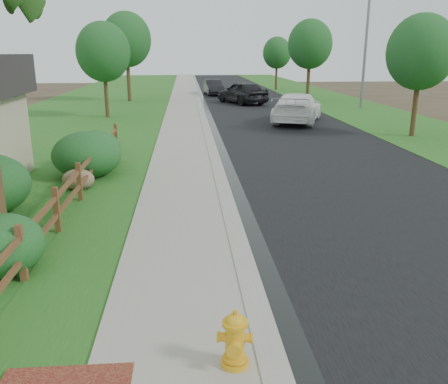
{
  "coord_description": "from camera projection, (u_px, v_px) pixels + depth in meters",
  "views": [
    {
      "loc": [
        -0.66,
        -5.14,
        3.98
      ],
      "look_at": [
        0.2,
        5.49,
        0.81
      ],
      "focal_mm": 38.0,
      "sensor_mm": 36.0,
      "label": 1
    }
  ],
  "objects": [
    {
      "name": "white_suv",
      "position": [
        297.0,
        108.0,
        27.33
      ],
      "size": [
        4.28,
        6.28,
        1.69
      ],
      "primitive_type": "imported",
      "rotation": [
        0.0,
        0.0,
        2.78
      ],
      "color": "white",
      "rests_on": "road"
    },
    {
      "name": "road",
      "position": [
        248.0,
        100.0,
        39.88
      ],
      "size": [
        8.0,
        90.0,
        0.02
      ],
      "primitive_type": "cube",
      "color": "black",
      "rests_on": "ground"
    },
    {
      "name": "shrub_d",
      "position": [
        87.0,
        155.0,
        15.39
      ],
      "size": [
        2.68,
        2.68,
        1.51
      ],
      "primitive_type": "ellipsoid",
      "rotation": [
        0.0,
        0.0,
        -0.24
      ],
      "color": "#17411C",
      "rests_on": "ground"
    },
    {
      "name": "tree_mid_right",
      "position": [
        310.0,
        44.0,
        38.48
      ],
      "size": [
        3.6,
        3.6,
        6.53
      ],
      "color": "#332115",
      "rests_on": "ground"
    },
    {
      "name": "dark_car_mid",
      "position": [
        242.0,
        92.0,
        37.23
      ],
      "size": [
        4.01,
        5.51,
        1.74
      ],
      "primitive_type": "imported",
      "rotation": [
        0.0,
        0.0,
        3.57
      ],
      "color": "black",
      "rests_on": "road"
    },
    {
      "name": "tree_mid_left",
      "position": [
        126.0,
        40.0,
        37.9
      ],
      "size": [
        3.96,
        3.96,
        7.07
      ],
      "color": "#332115",
      "rests_on": "ground"
    },
    {
      "name": "dark_car_far",
      "position": [
        213.0,
        87.0,
        44.8
      ],
      "size": [
        1.81,
        4.3,
        1.38
      ],
      "primitive_type": "imported",
      "rotation": [
        0.0,
        0.0,
        0.08
      ],
      "color": "black",
      "rests_on": "road"
    },
    {
      "name": "tree_near_right",
      "position": [
        421.0,
        52.0,
        21.91
      ],
      "size": [
        3.16,
        3.16,
        5.69
      ],
      "color": "#332115",
      "rests_on": "ground"
    },
    {
      "name": "shrub_a",
      "position": [
        1.0,
        245.0,
        8.66
      ],
      "size": [
        1.75,
        1.75,
        1.15
      ],
      "primitive_type": "ellipsoid",
      "rotation": [
        0.0,
        0.0,
        0.15
      ],
      "color": "#17411C",
      "rests_on": "ground"
    },
    {
      "name": "grass_strip",
      "position": [
        160.0,
        101.0,
        39.31
      ],
      "size": [
        1.6,
        90.0,
        0.06
      ],
      "primitive_type": "cube",
      "color": "#17521C",
      "rests_on": "ground"
    },
    {
      "name": "lawn_near",
      "position": [
        96.0,
        102.0,
        38.92
      ],
      "size": [
        9.0,
        90.0,
        0.04
      ],
      "primitive_type": "cube",
      "color": "#17521C",
      "rests_on": "ground"
    },
    {
      "name": "streetlight",
      "position": [
        365.0,
        30.0,
        32.72
      ],
      "size": [
        2.09,
        1.05,
        9.53
      ],
      "color": "gray",
      "rests_on": "ground"
    },
    {
      "name": "tree_near_left",
      "position": [
        103.0,
        52.0,
        28.49
      ],
      "size": [
        3.24,
        3.24,
        5.74
      ],
      "color": "#332115",
      "rests_on": "ground"
    },
    {
      "name": "ground",
      "position": [
        243.0,
        374.0,
        6.09
      ],
      "size": [
        120.0,
        120.0,
        0.0
      ],
      "primitive_type": "plane",
      "color": "#3E2F21"
    },
    {
      "name": "verge_far",
      "position": [
        328.0,
        100.0,
        40.41
      ],
      "size": [
        6.0,
        90.0,
        0.04
      ],
      "primitive_type": "cube",
      "color": "#17521C",
      "rests_on": "ground"
    },
    {
      "name": "boulder",
      "position": [
        78.0,
        180.0,
        14.11
      ],
      "size": [
        1.15,
        1.01,
        0.63
      ],
      "primitive_type": "ellipsoid",
      "rotation": [
        0.0,
        0.0,
        -0.37
      ],
      "color": "brown",
      "rests_on": "ground"
    },
    {
      "name": "fire_hydrant",
      "position": [
        235.0,
        340.0,
        6.01
      ],
      "size": [
        0.52,
        0.42,
        0.79
      ],
      "color": "yellow",
      "rests_on": "sidewalk"
    },
    {
      "name": "curb",
      "position": [
        198.0,
        100.0,
        39.55
      ],
      "size": [
        0.4,
        90.0,
        0.12
      ],
      "primitive_type": "cube",
      "color": "gray",
      "rests_on": "ground"
    },
    {
      "name": "ranch_fence",
      "position": [
        69.0,
        193.0,
        11.76
      ],
      "size": [
        0.12,
        16.92,
        1.1
      ],
      "color": "#52341B",
      "rests_on": "ground"
    },
    {
      "name": "wet_gutter",
      "position": [
        202.0,
        101.0,
        39.59
      ],
      "size": [
        0.5,
        90.0,
        0.0
      ],
      "primitive_type": "cube",
      "color": "black",
      "rests_on": "road"
    },
    {
      "name": "shrub_c",
      "position": [
        95.0,
        149.0,
        16.75
      ],
      "size": [
        2.41,
        2.41,
        1.32
      ],
      "primitive_type": "ellipsoid",
      "rotation": [
        0.0,
        0.0,
        0.41
      ],
      "color": "#17411C",
      "rests_on": "ground"
    },
    {
      "name": "sidewalk",
      "position": [
        183.0,
        101.0,
        39.45
      ],
      "size": [
        2.2,
        90.0,
        0.1
      ],
      "primitive_type": "cube",
      "color": "gray",
      "rests_on": "ground"
    },
    {
      "name": "tree_far_right",
      "position": [
        277.0,
        53.0,
        49.51
      ],
      "size": [
        2.97,
        2.97,
        5.48
      ],
      "color": "#332115",
      "rests_on": "ground"
    }
  ]
}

